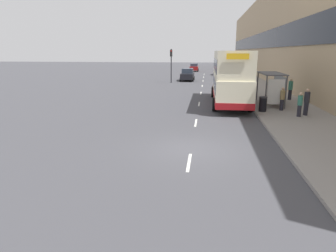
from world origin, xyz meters
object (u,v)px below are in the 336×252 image
Objects in this scene: car_1 at (187,75)px; pedestrian_4 at (307,102)px; bus_shelter at (274,83)px; pedestrian_2 at (282,99)px; pedestrian_3 at (290,89)px; pedestrian_1 at (300,104)px; litter_bin at (263,104)px; car_2 at (219,70)px; car_0 at (194,67)px; traffic_light_far_kerb at (171,60)px; pedestrian_at_shelter at (283,93)px; double_decker_bus_near at (230,76)px.

pedestrian_4 is at bearing 110.99° from car_1.
pedestrian_2 is at bearing -84.89° from bus_shelter.
bus_shelter reaches higher than pedestrian_3.
pedestrian_1 is 2.55m from litter_bin.
pedestrian_4 reaches higher than car_1.
car_0 is at bearing 117.12° from car_2.
pedestrian_1 is (0.80, -4.27, -0.93)m from bus_shelter.
pedestrian_3 is (1.84, 5.10, 0.11)m from pedestrian_2.
traffic_light_far_kerb reaches higher than bus_shelter.
litter_bin is at bearing 142.90° from pedestrian_1.
pedestrian_1 is (3.79, -37.26, 0.10)m from car_2.
pedestrian_1 is at bearing -79.36° from bus_shelter.
pedestrian_2 is 0.93× the size of pedestrian_4.
bus_shelter is 2.55× the size of pedestrian_at_shelter.
pedestrian_4 is at bearing -61.68° from traffic_light_far_kerb.
pedestrian_1 is 2.20m from pedestrian_2.
car_0 is 45.94m from pedestrian_2.
pedestrian_at_shelter is (3.88, -32.20, 0.13)m from car_2.
car_0 is 41.35m from pedestrian_3.
car_2 is 0.87× the size of traffic_light_far_kerb.
car_0 reaches higher than litter_bin.
traffic_light_far_kerb reaches higher than car_0.
car_1 reaches higher than litter_bin.
car_1 reaches higher than car_0.
pedestrian_2 is at bearing 109.75° from car_1.
litter_bin is (-3.25, -5.67, -0.42)m from pedestrian_3.
car_2 is at bearing 99.48° from pedestrian_3.
car_1 is at bearing 114.05° from pedestrian_at_shelter.
pedestrian_at_shelter reaches higher than car_0.
pedestrian_1 is at bearing -99.69° from pedestrian_3.
pedestrian_2 is 5.42m from pedestrian_3.
double_decker_bus_near is 5.87× the size of pedestrian_3.
litter_bin is (1.77, -35.73, -0.18)m from car_2.
car_0 is 2.41× the size of pedestrian_at_shelter.
car_1 reaches higher than car_2.
pedestrian_2 is at bearing -103.37° from pedestrian_at_shelter.
litter_bin is 0.23× the size of traffic_light_far_kerb.
pedestrian_2 is (8.31, -23.13, 0.10)m from car_1.
traffic_light_far_kerb reaches higher than double_decker_bus_near.
car_2 is at bearing 95.17° from bus_shelter.
pedestrian_1 is 0.96× the size of pedestrian_2.
pedestrian_2 is 1.57× the size of litter_bin.
car_0 is 48.12m from pedestrian_1.
car_0 is at bearing 100.43° from pedestrian_2.
traffic_light_far_kerb is (-2.06, -3.29, 2.21)m from car_1.
pedestrian_at_shelter is at bearing 76.63° from pedestrian_2.
litter_bin is (-2.12, -3.53, -0.31)m from pedestrian_at_shelter.
pedestrian_1 reaches higher than litter_bin.
pedestrian_at_shelter is 4.13m from litter_bin.
traffic_light_far_kerb is (-11.54, 21.41, 2.05)m from pedestrian_4.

